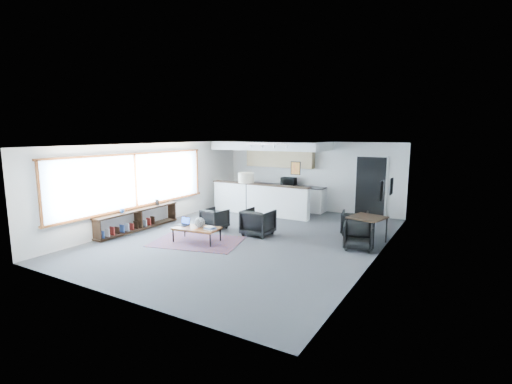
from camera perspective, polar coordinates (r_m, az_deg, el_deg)
The scene contains 21 objects.
room at distance 10.27m, azimuth -1.16°, elevation -0.00°, with size 7.02×9.02×2.62m.
window at distance 11.78m, azimuth -18.07°, elevation 1.49°, with size 0.10×5.95×1.66m.
console at distance 11.75m, azimuth -17.81°, elevation -4.11°, with size 0.35×3.00×0.80m.
kitchenette at distance 14.04m, azimuth 2.55°, elevation 2.76°, with size 4.20×1.96×2.60m.
doorway at distance 13.54m, azimuth 17.22°, elevation 0.83°, with size 1.10×0.12×2.15m.
track_light at distance 12.35m, azimuth 1.83°, elevation 7.25°, with size 1.60×0.07×0.15m.
wall_art_lower at distance 9.33m, azimuth 18.69°, elevation 0.16°, with size 0.03×0.38×0.48m.
wall_art_upper at distance 10.61m, azimuth 20.11°, elevation 0.83°, with size 0.03×0.34×0.44m.
kilim_rug at distance 10.25m, azimuth -9.06°, elevation -7.54°, with size 2.65×2.12×0.01m.
coffee_table at distance 10.16m, azimuth -9.11°, elevation -5.58°, with size 1.31×0.83×0.40m.
laptop at distance 10.47m, azimuth -10.94°, elevation -4.67°, with size 0.30×0.25×0.22m.
ceramic_pot at distance 10.10m, azimuth -8.66°, elevation -4.65°, with size 0.28×0.28×0.28m.
book_stack at distance 9.87m, azimuth -7.09°, elevation -5.55°, with size 0.30×0.25×0.09m.
coaster at distance 9.92m, azimuth -9.38°, elevation -5.73°, with size 0.10×0.10×0.01m.
armchair_left at distance 11.45m, azimuth -6.36°, elevation -3.97°, with size 0.67×0.63×0.69m, color black.
armchair_right at distance 10.69m, azimuth 0.33°, elevation -4.48°, with size 0.80×0.75×0.82m, color black.
floor_lamp at distance 11.62m, azimuth -1.54°, elevation 1.91°, with size 0.50×0.50×1.69m.
dining_table at distance 10.32m, azimuth 16.75°, elevation -4.01°, with size 1.02×1.02×0.71m.
dining_chair_near at distance 9.80m, azimuth 15.42°, elevation -6.68°, with size 0.61×0.57×0.62m, color black.
dining_chair_far at distance 11.15m, azimuth 14.91°, elevation -4.73°, with size 0.62×0.58×0.63m, color black.
microwave at distance 14.26m, azimuth 5.03°, elevation 1.78°, with size 0.55×0.31×0.37m, color black.
Camera 1 is at (5.28, -8.65, 2.92)m, focal length 26.00 mm.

